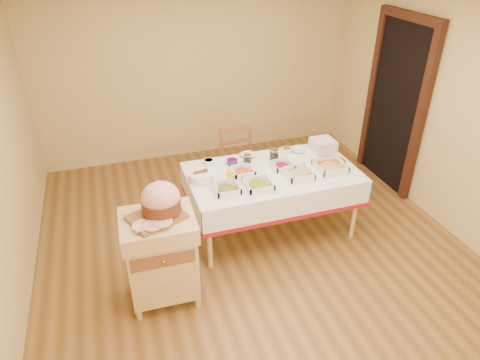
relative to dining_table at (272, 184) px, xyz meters
name	(u,v)px	position (x,y,z in m)	size (l,w,h in m)	color
room_shell	(257,141)	(-0.30, -0.30, 0.70)	(5.00, 5.00, 5.00)	brown
doorway	(396,102)	(1.90, 0.60, 0.51)	(0.09, 1.10, 2.20)	black
dining_table	(272,184)	(0.00, 0.00, 0.00)	(1.82, 1.02, 0.76)	#DEBA7A
butcher_cart	(161,254)	(-1.33, -0.68, -0.09)	(0.65, 0.55, 0.90)	#DEBA7A
dining_chair	(240,166)	(-0.14, 0.67, -0.09)	(0.47, 0.45, 0.99)	brown
ham_on_board	(160,202)	(-1.28, -0.64, 0.43)	(0.47, 0.45, 0.31)	brown
serving_dish_a	(227,189)	(-0.58, -0.24, 0.20)	(0.25, 0.24, 0.11)	silver
serving_dish_b	(258,185)	(-0.26, -0.27, 0.20)	(0.27, 0.27, 0.11)	silver
serving_dish_c	(298,174)	(0.21, -0.19, 0.20)	(0.28, 0.28, 0.11)	silver
serving_dish_d	(330,167)	(0.61, -0.16, 0.20)	(0.31, 0.31, 0.12)	silver
serving_dish_e	(243,172)	(-0.33, 0.03, 0.20)	(0.24, 0.23, 0.11)	silver
serving_dish_f	(283,166)	(0.13, 0.03, 0.19)	(0.22, 0.21, 0.10)	silver
small_bowl_left	(209,162)	(-0.61, 0.37, 0.19)	(0.12, 0.12, 0.05)	silver
small_bowl_mid	(232,162)	(-0.36, 0.30, 0.19)	(0.12, 0.12, 0.05)	navy
small_bowl_right	(286,150)	(0.32, 0.38, 0.19)	(0.11, 0.11, 0.06)	silver
bowl_white_imported	(248,155)	(-0.14, 0.40, 0.18)	(0.17, 0.17, 0.04)	silver
bowl_small_imported	(298,150)	(0.46, 0.35, 0.19)	(0.16, 0.16, 0.05)	silver
preserve_jar_left	(247,160)	(-0.20, 0.25, 0.21)	(0.09, 0.09, 0.11)	silver
preserve_jar_right	(274,155)	(0.12, 0.24, 0.22)	(0.10, 0.10, 0.13)	silver
mustard_bottle	(230,175)	(-0.50, -0.08, 0.25)	(0.06, 0.06, 0.19)	yellow
bread_basket	(201,177)	(-0.78, 0.05, 0.21)	(0.26, 0.26, 0.11)	white
plate_stack	(323,145)	(0.75, 0.29, 0.23)	(0.26, 0.26, 0.14)	silver
brass_platter	(330,162)	(0.67, -0.04, 0.18)	(0.37, 0.26, 0.05)	gold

